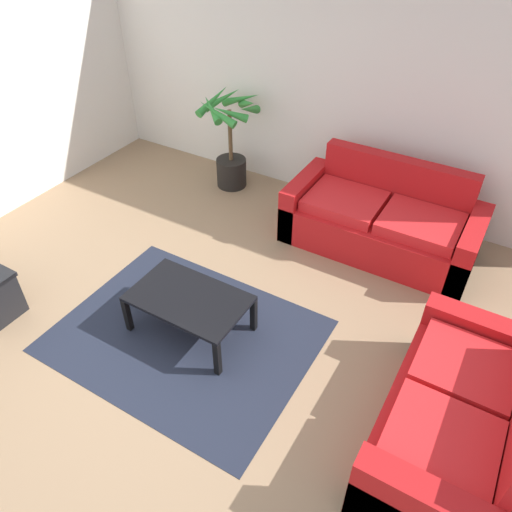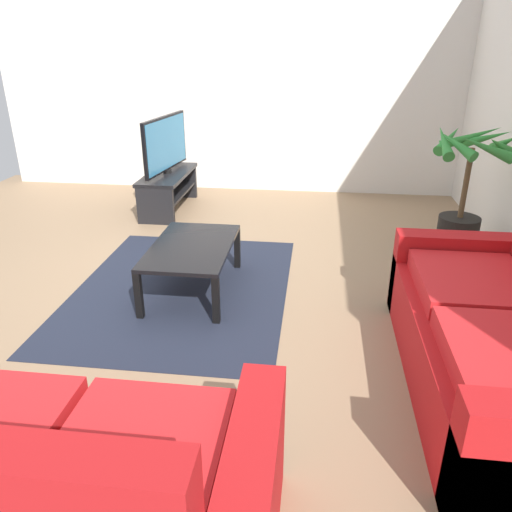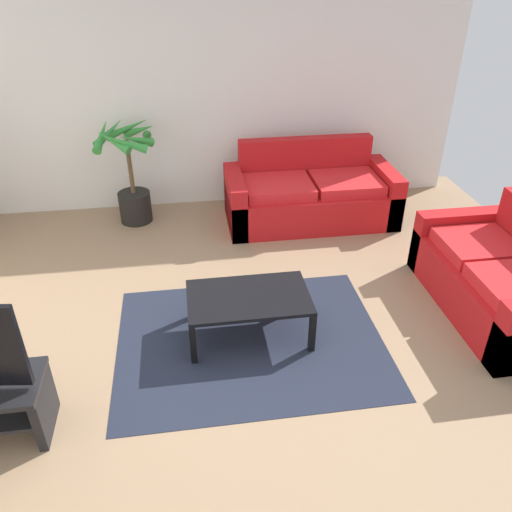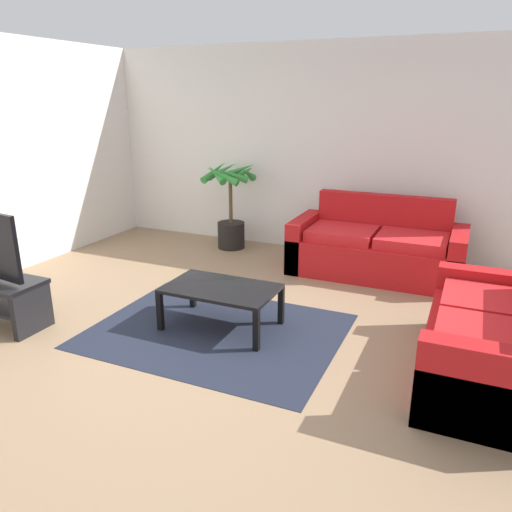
# 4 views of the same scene
# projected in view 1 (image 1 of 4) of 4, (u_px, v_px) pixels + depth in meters

# --- Properties ---
(ground_plane) EXTENTS (6.60, 6.60, 0.00)m
(ground_plane) POSITION_uv_depth(u_px,v_px,m) (172.00, 347.00, 4.22)
(ground_plane) COLOR #937556
(wall_back) EXTENTS (6.00, 0.06, 2.70)m
(wall_back) POSITION_uv_depth(u_px,v_px,m) (329.00, 85.00, 5.36)
(wall_back) COLOR silver
(wall_back) RESTS_ON ground
(couch_main) EXTENTS (1.96, 0.90, 0.90)m
(couch_main) POSITION_uv_depth(u_px,v_px,m) (381.00, 223.00, 5.14)
(couch_main) COLOR red
(couch_main) RESTS_ON ground
(couch_loveseat) EXTENTS (0.90, 1.66, 0.90)m
(couch_loveseat) POSITION_uv_depth(u_px,v_px,m) (459.00, 423.00, 3.32)
(couch_loveseat) COLOR red
(couch_loveseat) RESTS_ON ground
(coffee_table) EXTENTS (1.00, 0.62, 0.39)m
(coffee_table) POSITION_uv_depth(u_px,v_px,m) (189.00, 301.00, 4.17)
(coffee_table) COLOR black
(coffee_table) RESTS_ON ground
(area_rug) EXTENTS (2.20, 1.70, 0.01)m
(area_rug) POSITION_uv_depth(u_px,v_px,m) (185.00, 336.00, 4.32)
(area_rug) COLOR #1E2333
(area_rug) RESTS_ON ground
(potted_palm) EXTENTS (0.73, 0.70, 1.19)m
(potted_palm) POSITION_uv_depth(u_px,v_px,m) (231.00, 145.00, 5.98)
(potted_palm) COLOR black
(potted_palm) RESTS_ON ground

